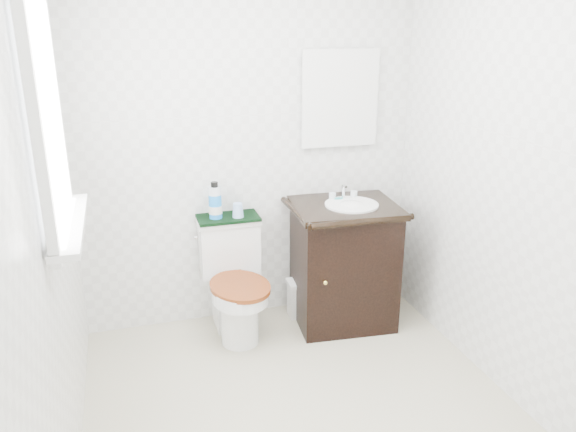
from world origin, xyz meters
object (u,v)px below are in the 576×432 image
trash_bin (300,297)px  cup (238,210)px  toilet (234,285)px  vanity (344,261)px  mouthwash_bottle (215,202)px

trash_bin → cup: size_ratio=2.89×
toilet → cup: 0.48m
toilet → vanity: (0.72, -0.07, 0.11)m
toilet → trash_bin: 0.51m
trash_bin → mouthwash_bottle: size_ratio=1.12×
mouthwash_bottle → cup: bearing=-9.6°
vanity → mouthwash_bottle: size_ratio=3.95×
trash_bin → cup: (-0.41, 0.02, 0.66)m
trash_bin → cup: cup is taller
toilet → cup: size_ratio=8.14×
trash_bin → mouthwash_bottle: bearing=175.2°
toilet → vanity: size_ratio=0.80×
toilet → vanity: bearing=-5.4°
toilet → mouthwash_bottle: bearing=125.6°
trash_bin → toilet: bearing=-172.1°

